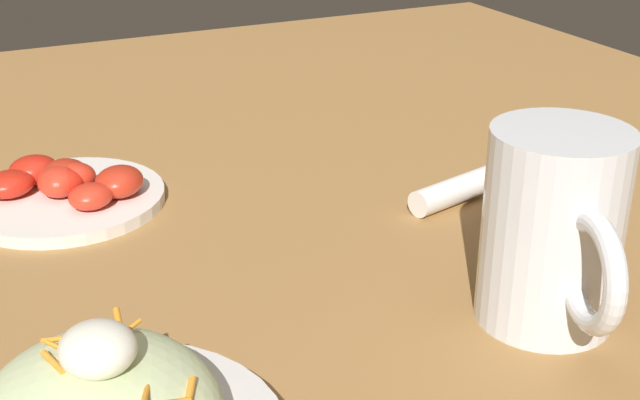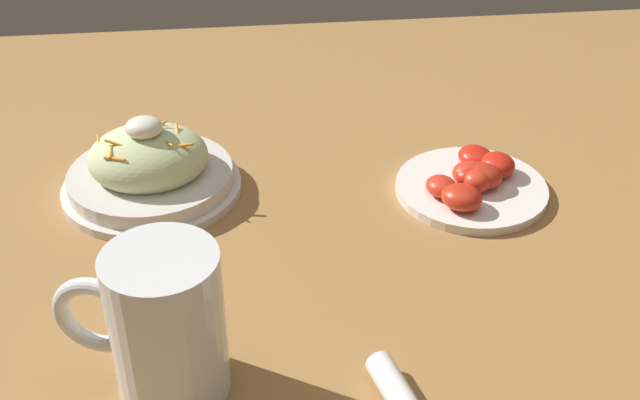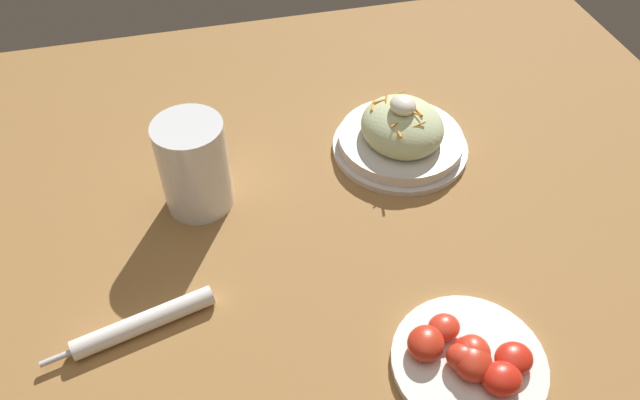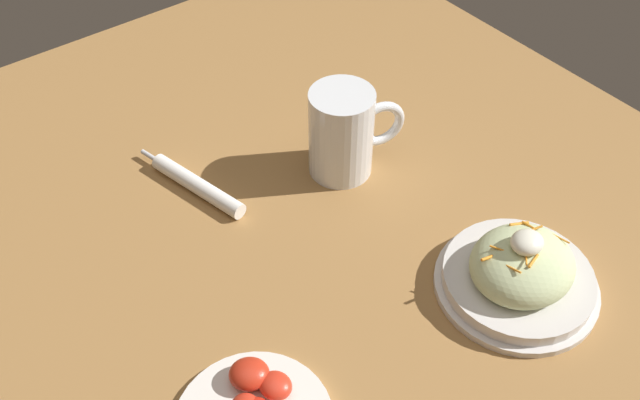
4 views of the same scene
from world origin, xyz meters
TOP-DOWN VIEW (x-y plane):
  - ground_plane at (0.00, 0.00)m, footprint 1.43×1.43m
  - salad_plate at (-0.26, 0.19)m, footprint 0.21×0.21m
  - beer_mug at (-0.23, -0.13)m, footprint 0.15×0.10m
  - napkin_roll at (-0.02, -0.22)m, footprint 0.07×0.21m

SIDE VIEW (x-z plane):
  - ground_plane at x=0.00m, z-range 0.00..0.00m
  - napkin_roll at x=-0.02m, z-range 0.00..0.02m
  - salad_plate at x=-0.26m, z-range -0.02..0.08m
  - beer_mug at x=-0.23m, z-range -0.01..0.13m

